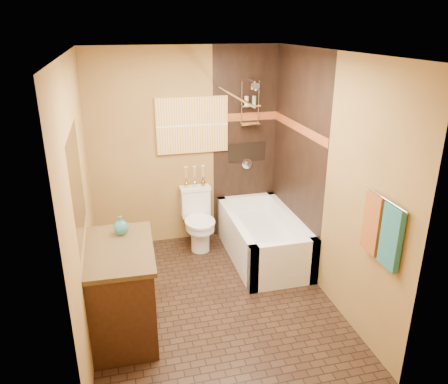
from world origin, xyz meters
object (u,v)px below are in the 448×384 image
object	(u,v)px
toilet	(198,219)
vanity	(121,290)
sunset_painting	(192,125)
bathtub	(263,240)

from	to	relation	value
toilet	vanity	world-z (taller)	vanity
toilet	vanity	xyz separation A→B (m)	(-1.01, -1.49, 0.06)
sunset_painting	toilet	xyz separation A→B (m)	(-0.00, -0.26, -1.16)
bathtub	toilet	distance (m)	0.87
vanity	toilet	bearing A→B (deg)	57.60
sunset_painting	vanity	distance (m)	2.30
bathtub	toilet	world-z (taller)	toilet
bathtub	vanity	size ratio (longest dim) A/B	1.47
sunset_painting	toilet	world-z (taller)	sunset_painting
sunset_painting	bathtub	xyz separation A→B (m)	(0.72, -0.73, -1.33)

